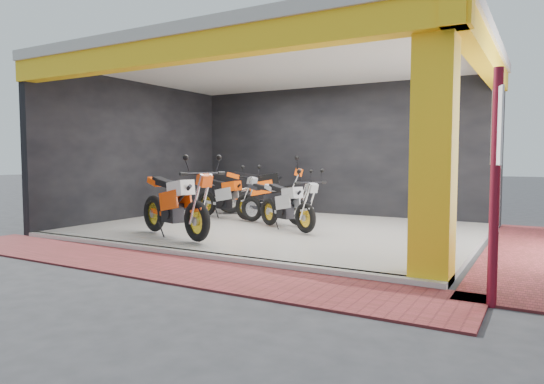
{
  "coord_description": "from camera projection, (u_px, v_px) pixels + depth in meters",
  "views": [
    {
      "loc": [
        5.01,
        -7.06,
        1.59
      ],
      "look_at": [
        0.11,
        1.52,
        0.9
      ],
      "focal_mm": 32.0,
      "sensor_mm": 36.0,
      "label": 1
    }
  ],
  "objects": [
    {
      "name": "showroom_floor",
      "position": [
        279.0,
        230.0,
        10.43
      ],
      "size": [
        8.0,
        6.0,
        0.1
      ],
      "primitive_type": "cube",
      "color": "white",
      "rests_on": "ground"
    },
    {
      "name": "showroom_ceiling",
      "position": [
        279.0,
        63.0,
        10.18
      ],
      "size": [
        8.4,
        6.4,
        0.2
      ],
      "primitive_type": "cube",
      "color": "beige",
      "rests_on": "corner_column"
    },
    {
      "name": "corner_column",
      "position": [
        434.0,
        145.0,
        6.07
      ],
      "size": [
        0.5,
        0.5,
        3.5
      ],
      "primitive_type": "cube",
      "color": "yellow",
      "rests_on": "ground"
    },
    {
      "name": "moto_hero",
      "position": [
        197.0,
        201.0,
        8.46
      ],
      "size": [
        2.58,
        1.63,
        1.48
      ],
      "primitive_type": null,
      "rotation": [
        0.0,
        0.0,
        -0.33
      ],
      "color": "#EF460A",
      "rests_on": "showroom_floor"
    },
    {
      "name": "moto_row_b",
      "position": [
        298.0,
        199.0,
        10.53
      ],
      "size": [
        1.99,
        0.86,
        1.19
      ],
      "primitive_type": null,
      "rotation": [
        0.0,
        0.0,
        -0.07
      ],
      "color": "black",
      "rests_on": "showroom_floor"
    },
    {
      "name": "paver_right",
      "position": [
        531.0,
        253.0,
        8.06
      ],
      "size": [
        1.4,
        7.0,
        0.03
      ],
      "primitive_type": "cube",
      "color": "maroon",
      "rests_on": "ground"
    },
    {
      "name": "header_beam_front",
      "position": [
        187.0,
        49.0,
        7.6
      ],
      "size": [
        8.4,
        0.3,
        0.4
      ],
      "primitive_type": "cube",
      "color": "yellow",
      "rests_on": "corner_column"
    },
    {
      "name": "moto_row_a",
      "position": [
        305.0,
        203.0,
        9.47
      ],
      "size": [
        2.13,
        1.58,
        1.23
      ],
      "primitive_type": null,
      "rotation": [
        0.0,
        0.0,
        -0.47
      ],
      "color": "#A4A7AC",
      "rests_on": "showroom_floor"
    },
    {
      "name": "floor_kerb",
      "position": [
        188.0,
        254.0,
        7.81
      ],
      "size": [
        8.0,
        0.2,
        0.1
      ],
      "primitive_type": "cube",
      "color": "white",
      "rests_on": "ground"
    },
    {
      "name": "ground",
      "position": [
        225.0,
        247.0,
        8.7
      ],
      "size": [
        80.0,
        80.0,
        0.0
      ],
      "primitive_type": "plane",
      "color": "#2D2D30",
      "rests_on": "ground"
    },
    {
      "name": "signpost",
      "position": [
        495.0,
        178.0,
        5.09
      ],
      "size": [
        0.14,
        0.34,
        2.53
      ],
      "rotation": [
        0.0,
        0.0,
        0.36
      ],
      "color": "maroon",
      "rests_on": "ground"
    },
    {
      "name": "moto_row_c",
      "position": [
        246.0,
        194.0,
        11.49
      ],
      "size": [
        2.18,
        1.11,
        1.27
      ],
      "primitive_type": null,
      "rotation": [
        0.0,
        0.0,
        -0.17
      ],
      "color": "#9EA1A5",
      "rests_on": "showroom_floor"
    },
    {
      "name": "header_beam_right",
      "position": [
        485.0,
        57.0,
        8.22
      ],
      "size": [
        0.3,
        6.4,
        0.4
      ],
      "primitive_type": "cube",
      "color": "yellow",
      "rests_on": "corner_column"
    },
    {
      "name": "left_wall",
      "position": [
        138.0,
        152.0,
        12.34
      ],
      "size": [
        0.2,
        6.2,
        3.5
      ],
      "primitive_type": "cube",
      "color": "black",
      "rests_on": "ground"
    },
    {
      "name": "back_wall",
      "position": [
        335.0,
        152.0,
        13.0
      ],
      "size": [
        8.2,
        0.2,
        3.5
      ],
      "primitive_type": "cube",
      "color": "black",
      "rests_on": "ground"
    },
    {
      "name": "moto_row_d",
      "position": [
        289.0,
        186.0,
        12.83
      ],
      "size": [
        2.57,
        1.93,
        1.48
      ],
      "primitive_type": null,
      "rotation": [
        0.0,
        0.0,
        0.49
      ],
      "color": "#F7500A",
      "rests_on": "showroom_floor"
    },
    {
      "name": "paver_front",
      "position": [
        154.0,
        265.0,
        7.14
      ],
      "size": [
        9.0,
        1.4,
        0.03
      ],
      "primitive_type": "cube",
      "color": "maroon",
      "rests_on": "ground"
    }
  ]
}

